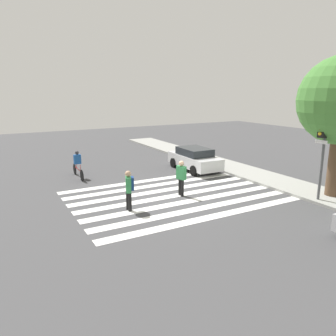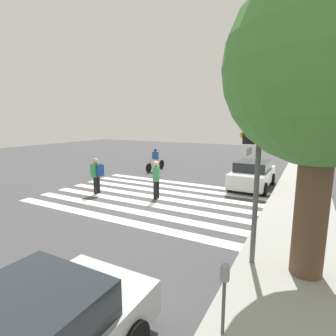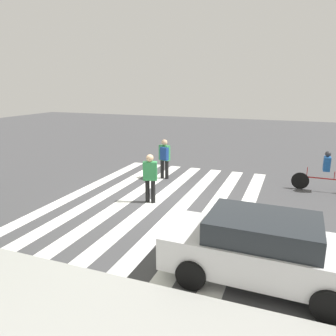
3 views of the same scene
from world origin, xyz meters
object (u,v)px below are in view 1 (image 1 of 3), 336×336
at_px(car_parked_silver_sedan, 194,159).
at_px(pedestrian_adult_blue_shirt, 181,176).
at_px(cyclist_mid_street, 78,163).
at_px(pedestrian_adult_yellow_jacket, 129,187).
at_px(traffic_light, 322,142).

bearing_deg(car_parked_silver_sedan, pedestrian_adult_blue_shirt, -39.18).
height_order(cyclist_mid_street, car_parked_silver_sedan, cyclist_mid_street).
height_order(pedestrian_adult_blue_shirt, pedestrian_adult_yellow_jacket, pedestrian_adult_yellow_jacket).
distance_m(traffic_light, car_parked_silver_sedan, 8.48).
relative_size(traffic_light, cyclist_mid_street, 1.65).
relative_size(cyclist_mid_street, car_parked_silver_sedan, 0.59).
distance_m(cyclist_mid_street, car_parked_silver_sedan, 7.34).
distance_m(pedestrian_adult_blue_shirt, pedestrian_adult_yellow_jacket, 3.08).
bearing_deg(car_parked_silver_sedan, traffic_light, 10.98).
distance_m(pedestrian_adult_blue_shirt, cyclist_mid_street, 6.90).
height_order(pedestrian_adult_blue_shirt, car_parked_silver_sedan, pedestrian_adult_blue_shirt).
relative_size(pedestrian_adult_yellow_jacket, car_parked_silver_sedan, 0.43).
bearing_deg(pedestrian_adult_blue_shirt, traffic_light, 33.24).
xyz_separation_m(pedestrian_adult_yellow_jacket, cyclist_mid_street, (-6.55, -0.59, -0.17)).
bearing_deg(pedestrian_adult_yellow_jacket, traffic_light, -92.60).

